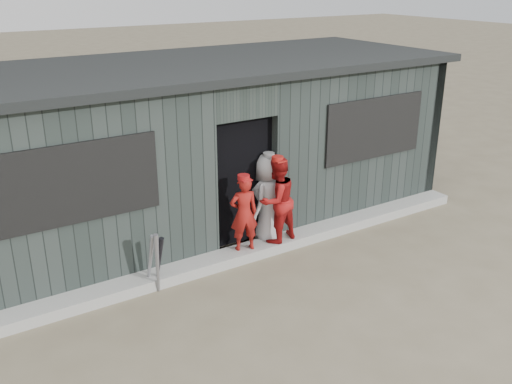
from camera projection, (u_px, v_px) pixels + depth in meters
ground at (335, 312)px, 7.00m from camera, size 80.00×80.00×0.00m
curb at (255, 250)px, 8.40m from camera, size 8.00×0.36×0.15m
bat_left at (150, 261)px, 7.37m from camera, size 0.11×0.31×0.82m
bat_mid at (157, 264)px, 7.25m from camera, size 0.12×0.20×0.87m
bat_right at (159, 262)px, 7.42m from camera, size 0.13×0.25×0.75m
player_red_left at (244, 214)px, 8.08m from camera, size 0.46×0.36×1.11m
player_red_right at (277, 200)px, 8.32m from camera, size 0.70×0.59×1.29m
player_grey_back at (268, 200)px, 8.55m from camera, size 0.83×0.74×1.43m
dugout at (200, 144)px, 9.29m from camera, size 8.30×3.30×2.62m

